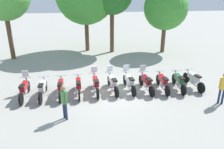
% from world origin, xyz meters
% --- Properties ---
extents(ground_plane, '(80.00, 80.00, 0.00)m').
position_xyz_m(ground_plane, '(0.00, 0.00, 0.00)').
color(ground_plane, '#9E9B93').
extents(motorcycle_0, '(0.62, 2.19, 1.37)m').
position_xyz_m(motorcycle_0, '(-4.83, -0.04, 0.52)').
color(motorcycle_0, black).
rests_on(motorcycle_0, ground_plane).
extents(motorcycle_1, '(0.62, 2.19, 0.99)m').
position_xyz_m(motorcycle_1, '(-3.86, -0.07, 0.50)').
color(motorcycle_1, black).
rests_on(motorcycle_1, ground_plane).
extents(motorcycle_2, '(0.62, 2.19, 0.99)m').
position_xyz_m(motorcycle_2, '(-2.90, -0.05, 0.50)').
color(motorcycle_2, black).
rests_on(motorcycle_2, ground_plane).
extents(motorcycle_3, '(0.62, 2.19, 0.99)m').
position_xyz_m(motorcycle_3, '(-1.93, 0.03, 0.50)').
color(motorcycle_3, black).
rests_on(motorcycle_3, ground_plane).
extents(motorcycle_4, '(0.62, 2.19, 1.37)m').
position_xyz_m(motorcycle_4, '(-0.97, 0.14, 0.52)').
color(motorcycle_4, black).
rests_on(motorcycle_4, ground_plane).
extents(motorcycle_5, '(0.62, 2.18, 1.37)m').
position_xyz_m(motorcycle_5, '(-0.01, 0.18, 0.52)').
color(motorcycle_5, black).
rests_on(motorcycle_5, ground_plane).
extents(motorcycle_6, '(0.62, 2.19, 1.37)m').
position_xyz_m(motorcycle_6, '(0.96, 0.19, 0.52)').
color(motorcycle_6, black).
rests_on(motorcycle_6, ground_plane).
extents(motorcycle_7, '(0.62, 2.18, 1.37)m').
position_xyz_m(motorcycle_7, '(1.92, 0.02, 0.52)').
color(motorcycle_7, black).
rests_on(motorcycle_7, ground_plane).
extents(motorcycle_8, '(0.62, 2.19, 0.99)m').
position_xyz_m(motorcycle_8, '(2.89, -0.02, 0.50)').
color(motorcycle_8, black).
rests_on(motorcycle_8, ground_plane).
extents(motorcycle_9, '(0.62, 2.19, 0.99)m').
position_xyz_m(motorcycle_9, '(3.86, -0.03, 0.50)').
color(motorcycle_9, black).
rests_on(motorcycle_9, ground_plane).
extents(motorcycle_10, '(0.62, 2.19, 0.99)m').
position_xyz_m(motorcycle_10, '(4.82, 0.10, 0.50)').
color(motorcycle_10, black).
rests_on(motorcycle_10, ground_plane).
extents(person_0, '(0.31, 0.37, 1.68)m').
position_xyz_m(person_0, '(-2.51, -2.44, 0.98)').
color(person_0, '#232D4C').
rests_on(person_0, ground_plane).
extents(person_1, '(0.38, 0.30, 1.68)m').
position_xyz_m(person_1, '(5.33, -1.97, 0.98)').
color(person_1, '#232D4C').
rests_on(person_1, ground_plane).
extents(tree_3, '(3.75, 3.75, 5.76)m').
position_xyz_m(tree_3, '(5.54, 7.73, 3.87)').
color(tree_3, brown).
rests_on(tree_3, ground_plane).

